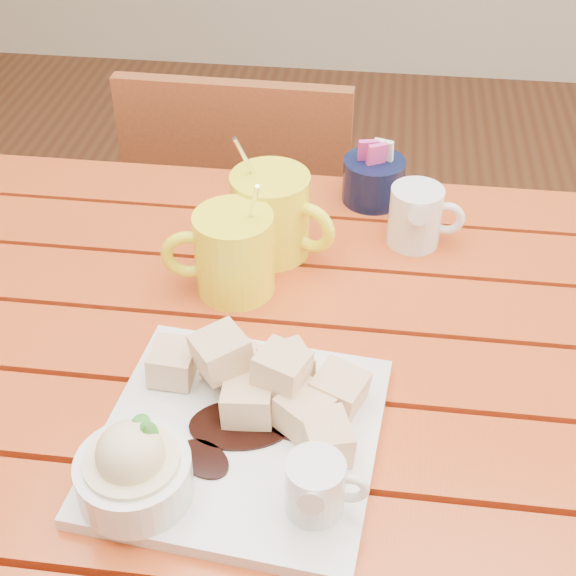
# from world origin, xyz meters

# --- Properties ---
(table) EXTENTS (1.20, 0.79, 0.75)m
(table) POSITION_xyz_m (0.00, 0.00, 0.64)
(table) COLOR #AD3E16
(table) RESTS_ON ground
(dessert_plate) EXTENTS (0.29, 0.29, 0.11)m
(dessert_plate) POSITION_xyz_m (-0.03, -0.15, 0.78)
(dessert_plate) COLOR white
(dessert_plate) RESTS_ON table
(coffee_mug_left) EXTENTS (0.14, 0.10, 0.16)m
(coffee_mug_left) POSITION_xyz_m (-0.07, 0.11, 0.80)
(coffee_mug_left) COLOR #FFF720
(coffee_mug_left) RESTS_ON table
(coffee_mug_right) EXTENTS (0.14, 0.10, 0.17)m
(coffee_mug_right) POSITION_xyz_m (-0.03, 0.20, 0.81)
(coffee_mug_right) COLOR #FFF720
(coffee_mug_right) RESTS_ON table
(cream_pitcher) EXTENTS (0.10, 0.08, 0.08)m
(cream_pitcher) POSITION_xyz_m (0.15, 0.24, 0.79)
(cream_pitcher) COLOR white
(cream_pitcher) RESTS_ON table
(sugar_caddy) EXTENTS (0.09, 0.09, 0.09)m
(sugar_caddy) POSITION_xyz_m (0.09, 0.34, 0.78)
(sugar_caddy) COLOR black
(sugar_caddy) RESTS_ON table
(chair_far) EXTENTS (0.40, 0.40, 0.83)m
(chair_far) POSITION_xyz_m (-0.14, 0.63, 0.46)
(chair_far) COLOR brown
(chair_far) RESTS_ON ground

